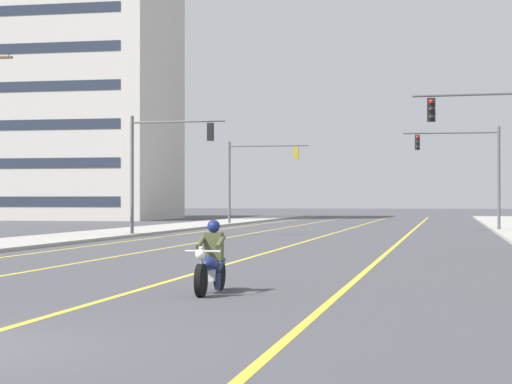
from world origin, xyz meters
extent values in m
cube|color=yellow|center=(0.18, 45.00, 0.00)|extent=(0.16, 100.00, 0.01)
cube|color=yellow|center=(-4.26, 45.00, 0.00)|extent=(0.16, 100.00, 0.01)
cube|color=yellow|center=(4.33, 45.00, 0.00)|extent=(0.16, 100.00, 0.01)
cube|color=yellow|center=(-7.73, 45.00, 0.00)|extent=(0.16, 100.00, 0.01)
cube|color=#ADA89E|center=(-11.25, 40.00, 0.07)|extent=(4.40, 110.00, 0.14)
cylinder|color=black|center=(1.80, 6.92, 0.32)|extent=(0.12, 0.64, 0.64)
cylinder|color=black|center=(1.80, 8.47, 0.32)|extent=(0.12, 0.64, 0.64)
cylinder|color=silver|center=(1.80, 7.02, 0.64)|extent=(0.07, 0.33, 0.68)
sphere|color=white|center=(1.80, 6.87, 0.82)|extent=(0.20, 0.20, 0.20)
cylinder|color=silver|center=(1.80, 7.07, 0.87)|extent=(0.70, 0.05, 0.04)
ellipsoid|color=navy|center=(1.80, 7.57, 0.60)|extent=(0.32, 0.56, 0.28)
cube|color=silver|center=(1.80, 7.69, 0.37)|extent=(0.24, 0.44, 0.24)
cube|color=black|center=(1.80, 8.01, 0.54)|extent=(0.28, 0.52, 0.12)
cube|color=navy|center=(1.80, 8.42, 0.62)|extent=(0.20, 0.36, 0.08)
cylinder|color=silver|center=(1.66, 8.09, 0.30)|extent=(0.08, 0.55, 0.08)
cube|color=#4C512D|center=(1.80, 7.97, 0.92)|extent=(0.36, 0.24, 0.56)
sphere|color=navy|center=(1.80, 7.95, 1.33)|extent=(0.26, 0.26, 0.26)
cylinder|color=navy|center=(1.94, 7.83, 0.54)|extent=(0.14, 0.44, 0.30)
cylinder|color=navy|center=(1.96, 7.65, 0.24)|extent=(0.11, 0.16, 0.35)
cylinder|color=#4C512D|center=(2.00, 7.71, 1.02)|extent=(0.10, 0.52, 0.27)
cylinder|color=navy|center=(1.66, 7.83, 0.54)|extent=(0.14, 0.44, 0.30)
cylinder|color=navy|center=(1.64, 7.65, 0.24)|extent=(0.11, 0.16, 0.35)
cylinder|color=#4C512D|center=(1.60, 7.71, 1.02)|extent=(0.10, 0.52, 0.27)
cylinder|color=#56565B|center=(7.47, 26.35, 5.85)|extent=(4.72, 0.40, 0.11)
cube|color=black|center=(5.82, 26.45, 5.30)|extent=(0.31, 0.26, 0.90)
sphere|color=red|center=(5.81, 26.29, 5.60)|extent=(0.18, 0.18, 0.18)
sphere|color=black|center=(5.81, 26.29, 5.30)|extent=(0.18, 0.18, 0.18)
sphere|color=black|center=(5.81, 26.29, 5.00)|extent=(0.18, 0.18, 0.18)
cylinder|color=#56565B|center=(-9.53, 36.59, 3.10)|extent=(0.18, 0.18, 6.20)
cylinder|color=#56565B|center=(-7.05, 36.45, 5.85)|extent=(4.97, 0.41, 0.11)
cube|color=black|center=(-5.31, 36.34, 5.30)|extent=(0.31, 0.26, 0.90)
sphere|color=red|center=(-5.30, 36.50, 5.60)|extent=(0.18, 0.18, 0.18)
sphere|color=black|center=(-5.30, 36.50, 5.30)|extent=(0.18, 0.18, 0.18)
sphere|color=black|center=(-5.30, 36.50, 5.00)|extent=(0.18, 0.18, 0.18)
cylinder|color=#56565B|center=(9.38, 47.59, 3.10)|extent=(0.18, 0.18, 6.20)
cylinder|color=#56565B|center=(6.60, 47.49, 5.85)|extent=(5.57, 0.31, 0.11)
cube|color=black|center=(4.65, 47.42, 5.30)|extent=(0.31, 0.25, 0.90)
sphere|color=red|center=(4.66, 47.27, 5.60)|extent=(0.18, 0.18, 0.18)
sphere|color=black|center=(4.66, 47.27, 5.30)|extent=(0.18, 0.18, 0.18)
sphere|color=black|center=(4.66, 47.27, 5.00)|extent=(0.18, 0.18, 0.18)
cylinder|color=#56565B|center=(-9.48, 59.00, 3.10)|extent=(0.18, 0.18, 6.20)
cylinder|color=#56565B|center=(-6.52, 58.97, 5.85)|extent=(5.93, 0.17, 0.11)
cube|color=#B79319|center=(-4.44, 58.95, 5.30)|extent=(0.30, 0.24, 0.90)
sphere|color=red|center=(-4.44, 59.10, 5.60)|extent=(0.18, 0.18, 0.18)
sphere|color=black|center=(-4.44, 59.10, 5.30)|extent=(0.18, 0.18, 0.18)
sphere|color=black|center=(-4.44, 59.10, 5.00)|extent=(0.18, 0.18, 0.18)
cylinder|color=slate|center=(-14.00, 31.63, 8.73)|extent=(0.08, 0.08, 0.12)
cube|color=beige|center=(-31.42, 77.74, 13.83)|extent=(22.54, 14.77, 27.65)
cube|color=#283342|center=(-31.42, 70.32, 1.73)|extent=(18.93, 0.06, 0.90)
cube|color=#283342|center=(-31.42, 70.32, 5.19)|extent=(18.93, 0.06, 0.90)
cube|color=#283342|center=(-31.42, 70.32, 8.64)|extent=(18.93, 0.06, 0.90)
cube|color=#283342|center=(-31.42, 70.32, 12.10)|extent=(18.93, 0.06, 0.90)
cube|color=#283342|center=(-31.42, 70.32, 15.56)|extent=(18.93, 0.06, 0.90)
cube|color=#283342|center=(-31.42, 70.32, 19.01)|extent=(18.93, 0.06, 0.90)
camera|label=1|loc=(6.44, -11.04, 1.86)|focal=67.96mm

